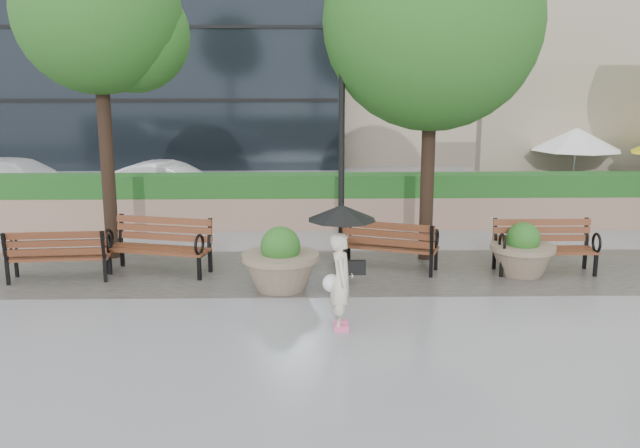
{
  "coord_description": "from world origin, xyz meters",
  "views": [
    {
      "loc": [
        -0.53,
        -10.51,
        3.98
      ],
      "look_at": [
        -0.25,
        2.43,
        1.1
      ],
      "focal_mm": 40.0,
      "sensor_mm": 36.0,
      "label": 1
    }
  ],
  "objects_px": {
    "bench_0": "(60,265)",
    "pedestrian": "(341,254)",
    "car_right": "(169,184)",
    "planter_right": "(522,255)",
    "bench_2": "(388,255)",
    "bench_3": "(544,258)",
    "car_left": "(19,183)",
    "planter_left": "(281,265)",
    "lamppost": "(341,172)",
    "bench_1": "(159,257)"
  },
  "relations": [
    {
      "from": "bench_3",
      "to": "planter_left",
      "type": "relative_size",
      "value": 1.38
    },
    {
      "from": "pedestrian",
      "to": "planter_left",
      "type": "bearing_deg",
      "value": 28.6
    },
    {
      "from": "bench_3",
      "to": "lamppost",
      "type": "height_order",
      "value": "lamppost"
    },
    {
      "from": "bench_2",
      "to": "bench_3",
      "type": "distance_m",
      "value": 3.04
    },
    {
      "from": "bench_0",
      "to": "car_right",
      "type": "xyz_separation_m",
      "value": [
        0.74,
        7.27,
        0.34
      ]
    },
    {
      "from": "lamppost",
      "to": "bench_0",
      "type": "bearing_deg",
      "value": -169.44
    },
    {
      "from": "lamppost",
      "to": "bench_1",
      "type": "bearing_deg",
      "value": -170.75
    },
    {
      "from": "bench_2",
      "to": "bench_1",
      "type": "bearing_deg",
      "value": 21.76
    },
    {
      "from": "bench_3",
      "to": "car_left",
      "type": "distance_m",
      "value": 14.64
    },
    {
      "from": "planter_left",
      "to": "bench_1",
      "type": "bearing_deg",
      "value": 155.5
    },
    {
      "from": "bench_2",
      "to": "car_left",
      "type": "bearing_deg",
      "value": -14.08
    },
    {
      "from": "bench_0",
      "to": "bench_3",
      "type": "relative_size",
      "value": 0.99
    },
    {
      "from": "bench_1",
      "to": "lamppost",
      "type": "distance_m",
      "value": 3.97
    },
    {
      "from": "car_left",
      "to": "bench_0",
      "type": "bearing_deg",
      "value": -148.21
    },
    {
      "from": "lamppost",
      "to": "bench_2",
      "type": "bearing_deg",
      "value": -26.27
    },
    {
      "from": "bench_2",
      "to": "car_right",
      "type": "bearing_deg",
      "value": -30.31
    },
    {
      "from": "bench_3",
      "to": "car_right",
      "type": "bearing_deg",
      "value": 140.81
    },
    {
      "from": "bench_2",
      "to": "planter_right",
      "type": "xyz_separation_m",
      "value": [
        2.56,
        -0.39,
        0.1
      ]
    },
    {
      "from": "bench_2",
      "to": "bench_3",
      "type": "relative_size",
      "value": 1.05
    },
    {
      "from": "pedestrian",
      "to": "car_left",
      "type": "bearing_deg",
      "value": 42.98
    },
    {
      "from": "lamppost",
      "to": "planter_left",
      "type": "bearing_deg",
      "value": -125.0
    },
    {
      "from": "pedestrian",
      "to": "planter_right",
      "type": "bearing_deg",
      "value": -51.39
    },
    {
      "from": "car_left",
      "to": "lamppost",
      "type": "bearing_deg",
      "value": -119.21
    },
    {
      "from": "bench_1",
      "to": "car_right",
      "type": "distance_m",
      "value": 6.94
    },
    {
      "from": "bench_3",
      "to": "lamppost",
      "type": "xyz_separation_m",
      "value": [
        -3.95,
        0.73,
        1.61
      ]
    },
    {
      "from": "planter_left",
      "to": "bench_0",
      "type": "bearing_deg",
      "value": 170.85
    },
    {
      "from": "pedestrian",
      "to": "car_right",
      "type": "bearing_deg",
      "value": 25.67
    },
    {
      "from": "bench_2",
      "to": "pedestrian",
      "type": "relative_size",
      "value": 1.05
    },
    {
      "from": "bench_0",
      "to": "pedestrian",
      "type": "distance_m",
      "value": 5.89
    },
    {
      "from": "bench_1",
      "to": "car_right",
      "type": "relative_size",
      "value": 0.55
    },
    {
      "from": "planter_left",
      "to": "pedestrian",
      "type": "height_order",
      "value": "pedestrian"
    },
    {
      "from": "bench_0",
      "to": "car_left",
      "type": "height_order",
      "value": "car_left"
    },
    {
      "from": "bench_2",
      "to": "planter_left",
      "type": "bearing_deg",
      "value": 50.42
    },
    {
      "from": "bench_2",
      "to": "pedestrian",
      "type": "bearing_deg",
      "value": 90.98
    },
    {
      "from": "bench_2",
      "to": "bench_0",
      "type": "bearing_deg",
      "value": 25.09
    },
    {
      "from": "bench_2",
      "to": "bench_3",
      "type": "height_order",
      "value": "bench_3"
    },
    {
      "from": "planter_right",
      "to": "pedestrian",
      "type": "height_order",
      "value": "pedestrian"
    },
    {
      "from": "bench_1",
      "to": "bench_3",
      "type": "height_order",
      "value": "bench_1"
    },
    {
      "from": "lamppost",
      "to": "pedestrian",
      "type": "bearing_deg",
      "value": -92.83
    },
    {
      "from": "bench_1",
      "to": "planter_left",
      "type": "bearing_deg",
      "value": -10.28
    },
    {
      "from": "car_left",
      "to": "pedestrian",
      "type": "height_order",
      "value": "pedestrian"
    },
    {
      "from": "bench_0",
      "to": "bench_1",
      "type": "height_order",
      "value": "bench_1"
    },
    {
      "from": "bench_3",
      "to": "bench_2",
      "type": "bearing_deg",
      "value": 174.8
    },
    {
      "from": "planter_left",
      "to": "car_left",
      "type": "distance_m",
      "value": 11.07
    },
    {
      "from": "bench_1",
      "to": "planter_right",
      "type": "bearing_deg",
      "value": 12.07
    },
    {
      "from": "planter_right",
      "to": "bench_2",
      "type": "bearing_deg",
      "value": 171.23
    },
    {
      "from": "bench_1",
      "to": "pedestrian",
      "type": "distance_m",
      "value": 4.64
    },
    {
      "from": "bench_3",
      "to": "planter_right",
      "type": "xyz_separation_m",
      "value": [
        -0.47,
        -0.12,
        0.1
      ]
    },
    {
      "from": "car_left",
      "to": "car_right",
      "type": "height_order",
      "value": "car_left"
    },
    {
      "from": "bench_0",
      "to": "pedestrian",
      "type": "height_order",
      "value": "pedestrian"
    }
  ]
}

